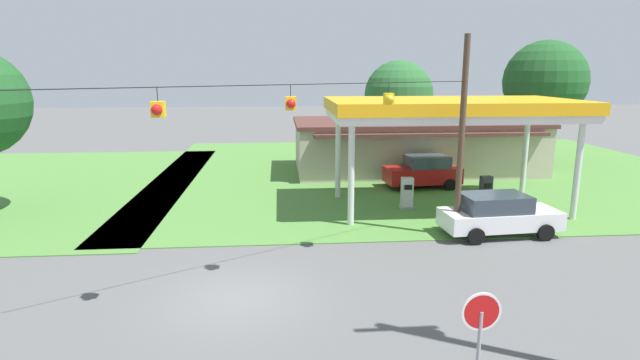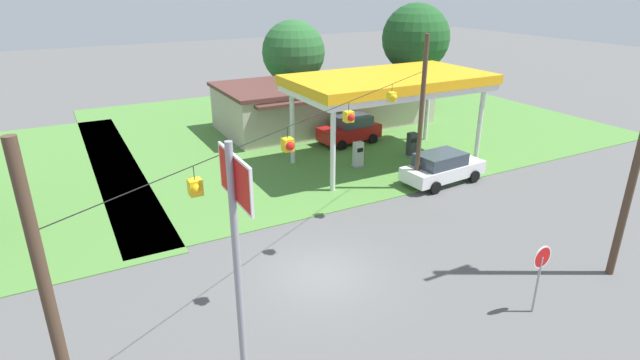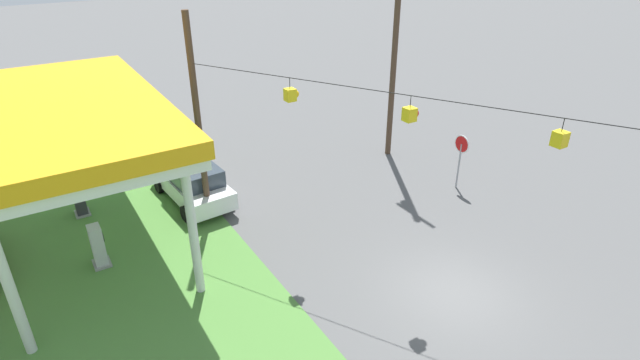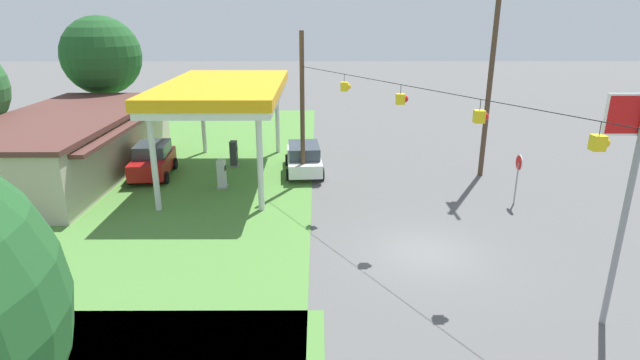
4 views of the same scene
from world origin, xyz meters
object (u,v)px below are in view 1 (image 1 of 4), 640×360
object	(u,v)px
fuel_pump_near	(407,194)
fuel_pump_far	(485,192)
stop_sign_roadside	(480,325)
tree_behind_station	(399,95)
gas_station_store	(415,146)
car_at_pumps_rear	(423,172)
tree_far_back	(545,82)
car_at_pumps_front	(498,214)
gas_station_canopy	(451,110)

from	to	relation	value
fuel_pump_near	fuel_pump_far	distance (m)	3.97
stop_sign_roadside	tree_behind_station	bearing A→B (deg)	-100.30
stop_sign_roadside	gas_station_store	bearing A→B (deg)	-102.29
fuel_pump_far	car_at_pumps_rear	world-z (taller)	car_at_pumps_rear
gas_station_store	stop_sign_roadside	size ratio (longest dim) A/B	6.41
stop_sign_roadside	tree_far_back	xyz separation A→B (m)	(14.68, 25.35, 4.06)
gas_station_store	fuel_pump_far	distance (m)	9.34
car_at_pumps_front	tree_behind_station	xyz separation A→B (m)	(0.36, 19.41, 3.87)
car_at_pumps_rear	tree_far_back	size ratio (longest dim) A/B	0.50
tree_behind_station	tree_far_back	bearing A→B (deg)	-25.63
car_at_pumps_rear	tree_far_back	distance (m)	13.09
fuel_pump_far	car_at_pumps_rear	distance (m)	4.68
fuel_pump_near	car_at_pumps_rear	xyz separation A→B (m)	(2.06, 4.26, 0.23)
tree_behind_station	fuel_pump_far	bearing A→B (deg)	-86.61
gas_station_canopy	fuel_pump_far	distance (m)	4.54
gas_station_canopy	gas_station_store	size ratio (longest dim) A/B	0.73
gas_station_canopy	gas_station_store	bearing A→B (deg)	84.58
tree_behind_station	stop_sign_roadside	bearing A→B (deg)	-100.30
gas_station_store	tree_far_back	xyz separation A→B (m)	(9.48, 1.49, 4.15)
car_at_pumps_rear	fuel_pump_near	bearing A→B (deg)	59.11
fuel_pump_far	car_at_pumps_front	xyz separation A→B (m)	(-1.26, -4.26, 0.16)
tree_far_back	car_at_pumps_rear	bearing A→B (deg)	-147.95
fuel_pump_near	car_at_pumps_rear	distance (m)	4.74
gas_station_store	car_at_pumps_rear	distance (m)	5.07
car_at_pumps_front	tree_behind_station	distance (m)	19.79
gas_station_canopy	stop_sign_roadside	bearing A→B (deg)	-106.45
fuel_pump_far	car_at_pumps_front	distance (m)	4.45
gas_station_store	car_at_pumps_rear	bearing A→B (deg)	-99.22
car_at_pumps_rear	car_at_pumps_front	bearing A→B (deg)	89.27
gas_station_canopy	fuel_pump_near	xyz separation A→B (m)	(-1.99, -0.00, -4.08)
fuel_pump_near	fuel_pump_far	xyz separation A→B (m)	(3.97, 0.00, 0.00)
gas_station_canopy	fuel_pump_near	world-z (taller)	gas_station_canopy
gas_station_canopy	fuel_pump_near	bearing A→B (deg)	-179.95
gas_station_store	fuel_pump_far	size ratio (longest dim) A/B	10.23
fuel_pump_far	stop_sign_roadside	bearing A→B (deg)	-113.31
car_at_pumps_front	stop_sign_roadside	bearing A→B (deg)	-120.27
car_at_pumps_front	car_at_pumps_rear	size ratio (longest dim) A/B	1.12
car_at_pumps_rear	stop_sign_roadside	distance (m)	19.44
fuel_pump_far	tree_far_back	size ratio (longest dim) A/B	0.18
fuel_pump_near	stop_sign_roadside	distance (m)	14.88
gas_station_canopy	tree_behind_station	xyz separation A→B (m)	(1.09, 15.15, -0.05)
fuel_pump_far	gas_station_store	bearing A→B (deg)	96.89
fuel_pump_far	stop_sign_roadside	distance (m)	15.99
gas_station_store	tree_behind_station	world-z (taller)	tree_behind_station
gas_station_store	stop_sign_roadside	bearing A→B (deg)	-102.29
fuel_pump_far	car_at_pumps_rear	size ratio (longest dim) A/B	0.36
car_at_pumps_rear	tree_far_back	world-z (taller)	tree_far_back
car_at_pumps_front	tree_behind_station	bearing A→B (deg)	84.58
stop_sign_roadside	tree_behind_station	xyz separation A→B (m)	(5.42, 29.80, 2.96)
gas_station_canopy	fuel_pump_far	xyz separation A→B (m)	(1.99, -0.00, -4.08)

